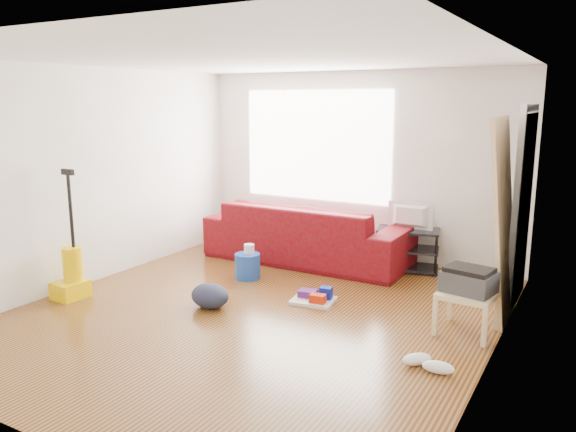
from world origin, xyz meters
The scene contains 13 objects.
room centered at (0.07, 0.15, 1.25)m, with size 4.51×5.01×2.51m.
sofa centered at (-0.44, 1.95, 0.00)m, with size 2.70×1.06×0.79m, color #5D101D.
tv_stand centered at (0.85, 2.22, 0.27)m, with size 0.84×0.60×0.53m.
tv centered at (0.85, 2.22, 0.69)m, with size 0.58×0.08×0.33m, color black.
side_table centered at (1.95, 0.56, 0.33)m, with size 0.51×0.51×0.40m.
printer centered at (1.95, 0.56, 0.51)m, with size 0.50×0.42×0.23m.
bucket centered at (-0.71, 0.91, 0.00)m, with size 0.31×0.31×0.31m, color #1C47A9.
toilet_paper centered at (-0.70, 0.94, 0.21)m, with size 0.12×0.12×0.11m, color silver.
cleaning_tray centered at (0.37, 0.58, 0.05)m, with size 0.49×0.42×0.16m.
backpack centered at (-0.51, -0.09, 0.00)m, with size 0.44×0.36×0.24m, color #181C31.
sneakers centered at (1.85, -0.33, 0.05)m, with size 0.45×0.25×0.10m.
vacuum centered at (-2.00, -0.59, 0.26)m, with size 0.31×0.35×1.40m.
door_panel centered at (2.13, 1.11, 0.00)m, with size 0.04×0.79×1.98m, color tan.
Camera 1 is at (2.95, -4.49, 2.11)m, focal length 35.00 mm.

